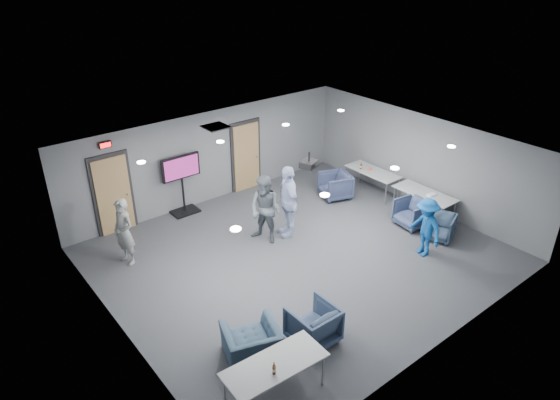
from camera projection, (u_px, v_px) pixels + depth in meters
floor at (300, 255)px, 12.31m from camera, size 9.00×9.00×0.00m
ceiling at (302, 154)px, 11.08m from camera, size 9.00×9.00×0.00m
wall_back at (211, 157)px, 14.48m from camera, size 9.00×0.02×2.70m
wall_front at (447, 289)px, 8.92m from camera, size 9.00×0.02×2.70m
wall_left at (116, 278)px, 9.20m from camera, size 0.02×8.00×2.70m
wall_right at (420, 161)px, 14.20m from camera, size 0.02×8.00×2.70m
door_left at (113, 195)px, 12.91m from camera, size 1.06×0.17×2.24m
door_right at (246, 156)px, 15.24m from camera, size 1.06×0.17×2.24m
exit_sign at (105, 145)px, 12.26m from camera, size 0.32×0.08×0.16m
hvac_diffuser at (216, 127)px, 12.75m from camera, size 0.60×0.60×0.03m
downlights at (302, 154)px, 11.09m from camera, size 6.18×3.78×0.02m
person_a at (124, 232)px, 11.68m from camera, size 0.54×0.69×1.67m
person_b at (265, 210)px, 12.52m from camera, size 0.94×1.06×1.80m
person_c at (288, 201)px, 12.80m from camera, size 0.86×1.23×1.94m
person_d at (426, 227)px, 12.03m from camera, size 0.76×1.08×1.52m
chair_right_a at (335, 186)px, 14.97m from camera, size 1.08×1.07×0.78m
chair_right_b at (413, 213)px, 13.46m from camera, size 0.93×0.91×0.76m
chair_right_c at (439, 227)px, 12.89m from camera, size 0.96×0.94×0.68m
chair_front_a at (313, 324)px, 9.50m from camera, size 0.84×0.86×0.78m
chair_front_b at (251, 342)px, 9.16m from camera, size 1.23×1.15×0.65m
table_right_a at (373, 172)px, 15.11m from camera, size 0.72×1.73×0.73m
table_right_b at (425, 194)px, 13.79m from camera, size 0.73×1.76×0.73m
table_front_left at (275, 366)px, 8.17m from camera, size 1.80×0.83×0.73m
bottle_front at (274, 369)px, 7.93m from camera, size 0.06×0.06×0.24m
bottle_right at (361, 166)px, 15.18m from camera, size 0.06×0.06×0.24m
snack_box at (369, 169)px, 15.16m from camera, size 0.18×0.14×0.03m
wrapper at (432, 195)px, 13.61m from camera, size 0.25×0.18×0.05m
tv_stand at (182, 181)px, 13.85m from camera, size 1.13×0.54×1.74m
projector at (309, 164)px, 11.31m from camera, size 0.46×0.43×0.36m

